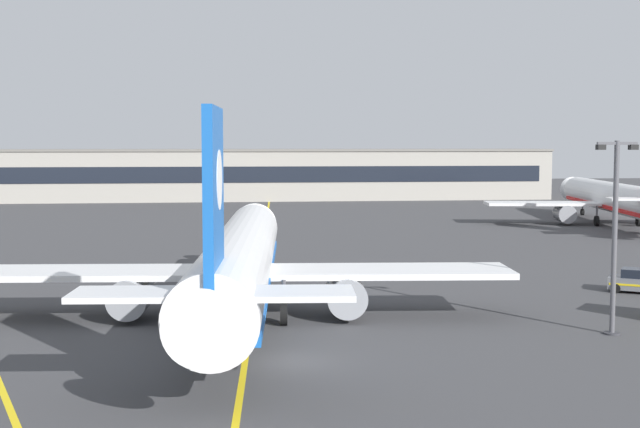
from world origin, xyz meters
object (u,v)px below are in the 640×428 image
(airliner_foreground, at_px, (239,262))
(safety_cone_by_nose_gear, at_px, (233,274))
(airliner_background, at_px, (614,198))
(apron_lamp_post, at_px, (615,233))

(airliner_foreground, distance_m, safety_cone_by_nose_gear, 15.89)
(airliner_foreground, xyz_separation_m, airliner_background, (47.99, 52.64, -0.05))
(airliner_background, xyz_separation_m, apron_lamp_post, (-28.23, -58.99, 2.14))
(apron_lamp_post, bearing_deg, safety_cone_by_nose_gear, 132.18)
(airliner_foreground, distance_m, apron_lamp_post, 20.87)
(airliner_background, height_order, safety_cone_by_nose_gear, airliner_background)
(airliner_background, distance_m, safety_cone_by_nose_gear, 60.80)
(airliner_foreground, xyz_separation_m, safety_cone_by_nose_gear, (-0.12, 15.59, -3.11))
(apron_lamp_post, bearing_deg, airliner_foreground, 162.18)
(apron_lamp_post, xyz_separation_m, safety_cone_by_nose_gear, (-19.88, 21.94, -5.21))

